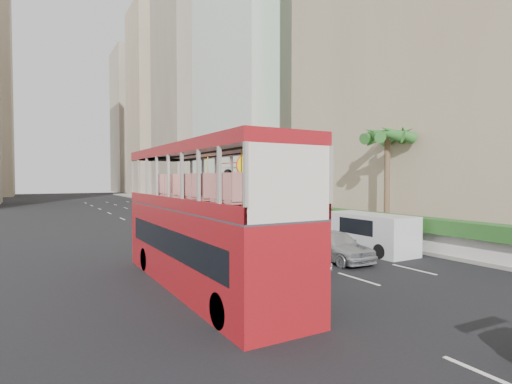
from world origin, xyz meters
TOP-DOWN VIEW (x-y plane):
  - ground_plane at (0.00, 0.00)m, footprint 200.00×200.00m
  - double_decker_bus at (-6.00, 0.00)m, footprint 2.50×11.00m
  - car_silver_lane_a at (-1.86, 1.02)m, footprint 1.63×4.62m
  - car_silver_lane_b at (1.09, 1.10)m, footprint 1.87×4.39m
  - van_asset at (1.29, 14.74)m, footprint 3.14×5.29m
  - minibus_near at (0.76, 11.14)m, footprint 2.07×6.10m
  - minibus_far at (4.58, 14.64)m, footprint 2.44×6.19m
  - panel_van_near at (4.23, 1.95)m, footprint 2.00×5.00m
  - panel_van_far at (4.25, 24.02)m, footprint 1.89×4.64m
  - sidewalk at (9.00, 25.00)m, footprint 6.00×120.00m
  - kerb_wall at (6.20, 14.00)m, footprint 0.30×44.00m
  - hedge at (6.20, 14.00)m, footprint 1.10×44.00m
  - palm_tree at (7.80, 4.00)m, footprint 0.36×0.36m
  - shell_station at (10.00, 23.00)m, footprint 6.50×8.00m
  - tower_mid at (18.00, 58.00)m, footprint 16.00×16.00m
  - tower_far_a at (17.00, 82.00)m, footprint 14.00×14.00m
  - tower_far_b at (17.00, 104.00)m, footprint 14.00×14.00m

SIDE VIEW (x-z plane):
  - ground_plane at x=0.00m, z-range 0.00..0.00m
  - car_silver_lane_a at x=-1.86m, z-range -0.76..0.76m
  - car_silver_lane_b at x=1.09m, z-range -0.74..0.74m
  - van_asset at x=1.29m, z-range -0.69..0.69m
  - sidewalk at x=9.00m, z-range 0.00..0.18m
  - kerb_wall at x=6.20m, z-range 0.18..1.18m
  - panel_van_far at x=4.25m, z-range 0.00..1.85m
  - panel_van_near at x=4.23m, z-range 0.00..2.00m
  - minibus_far at x=4.58m, z-range 0.00..2.69m
  - minibus_near at x=0.76m, z-range 0.00..2.70m
  - hedge at x=6.20m, z-range 1.18..1.88m
  - double_decker_bus at x=-6.00m, z-range 0.00..5.06m
  - shell_station at x=10.00m, z-range 0.00..5.50m
  - palm_tree at x=7.80m, z-range 0.18..6.58m
  - tower_far_b at x=17.00m, z-range 0.00..40.00m
  - tower_far_a at x=17.00m, z-range 0.00..44.00m
  - tower_mid at x=18.00m, z-range 0.00..50.00m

